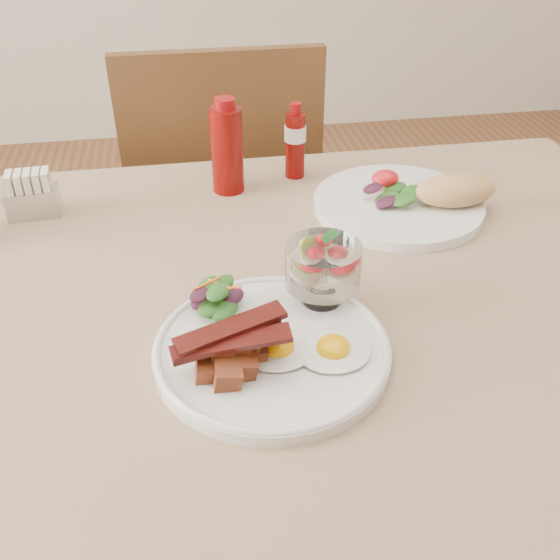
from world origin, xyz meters
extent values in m
cylinder|color=brown|center=(0.59, 0.36, 0.35)|extent=(0.06, 0.06, 0.71)
cube|color=brown|center=(0.00, 0.00, 0.73)|extent=(1.30, 0.85, 0.04)
cube|color=#9B805F|center=(0.00, 0.00, 0.75)|extent=(1.33, 0.88, 0.00)
cylinder|color=brown|center=(-0.18, 0.57, 0.23)|extent=(0.04, 0.04, 0.45)
cylinder|color=brown|center=(0.18, 0.57, 0.23)|extent=(0.04, 0.04, 0.45)
cylinder|color=brown|center=(-0.18, 0.93, 0.23)|extent=(0.04, 0.04, 0.45)
cylinder|color=brown|center=(0.18, 0.93, 0.23)|extent=(0.04, 0.04, 0.45)
cube|color=brown|center=(0.00, 0.75, 0.47)|extent=(0.42, 0.42, 0.03)
cube|color=brown|center=(0.00, 0.55, 0.70)|extent=(0.42, 0.03, 0.46)
cylinder|color=silver|center=(0.00, -0.13, 0.76)|extent=(0.28, 0.28, 0.02)
ellipsoid|color=white|center=(0.06, -0.15, 0.77)|extent=(0.11, 0.11, 0.01)
ellipsoid|color=#FFAD05|center=(0.06, -0.15, 0.78)|extent=(0.04, 0.04, 0.02)
ellipsoid|color=white|center=(0.00, -0.14, 0.77)|extent=(0.11, 0.11, 0.01)
ellipsoid|color=#FFAD05|center=(0.00, -0.14, 0.78)|extent=(0.04, 0.04, 0.02)
cube|color=maroon|center=(-0.06, -0.15, 0.78)|extent=(0.03, 0.03, 0.03)
cube|color=maroon|center=(-0.04, -0.17, 0.78)|extent=(0.04, 0.04, 0.03)
cube|color=maroon|center=(-0.08, -0.17, 0.78)|extent=(0.03, 0.03, 0.02)
cube|color=maroon|center=(-0.03, -0.15, 0.78)|extent=(0.03, 0.03, 0.03)
cube|color=maroon|center=(-0.06, -0.18, 0.78)|extent=(0.04, 0.04, 0.03)
cube|color=maroon|center=(-0.08, -0.14, 0.78)|extent=(0.03, 0.03, 0.02)
cube|color=maroon|center=(-0.05, -0.16, 0.80)|extent=(0.03, 0.03, 0.03)
cube|color=maroon|center=(-0.06, -0.16, 0.80)|extent=(0.03, 0.03, 0.02)
cube|color=maroon|center=(-0.04, -0.15, 0.80)|extent=(0.03, 0.03, 0.03)
cube|color=#53130D|center=(-0.06, -0.16, 0.81)|extent=(0.13, 0.05, 0.01)
cube|color=#53130D|center=(-0.05, -0.17, 0.81)|extent=(0.13, 0.03, 0.01)
cube|color=#53130D|center=(-0.05, -0.15, 0.82)|extent=(0.13, 0.06, 0.01)
ellipsoid|color=#1A4612|center=(-0.06, -0.05, 0.77)|extent=(0.04, 0.03, 0.01)
ellipsoid|color=#1A4612|center=(-0.05, -0.04, 0.78)|extent=(0.04, 0.03, 0.01)
ellipsoid|color=#321021|center=(-0.08, -0.04, 0.78)|extent=(0.04, 0.03, 0.01)
ellipsoid|color=#1A4612|center=(-0.05, -0.07, 0.78)|extent=(0.04, 0.03, 0.01)
ellipsoid|color=#1A4612|center=(-0.07, -0.06, 0.78)|extent=(0.04, 0.03, 0.01)
ellipsoid|color=#321021|center=(-0.04, -0.05, 0.79)|extent=(0.03, 0.03, 0.01)
ellipsoid|color=#1A4612|center=(-0.07, -0.03, 0.79)|extent=(0.04, 0.03, 0.01)
ellipsoid|color=#1A4612|center=(-0.05, -0.03, 0.80)|extent=(0.04, 0.03, 0.01)
ellipsoid|color=#321021|center=(-0.08, -0.06, 0.80)|extent=(0.03, 0.02, 0.01)
ellipsoid|color=#1A4612|center=(-0.06, -0.06, 0.80)|extent=(0.04, 0.03, 0.01)
cylinder|color=orange|center=(-0.06, -0.05, 0.81)|extent=(0.03, 0.03, 0.01)
cylinder|color=orange|center=(-0.07, -0.04, 0.81)|extent=(0.04, 0.02, 0.01)
cylinder|color=orange|center=(-0.05, -0.06, 0.81)|extent=(0.04, 0.01, 0.01)
cylinder|color=white|center=(0.07, -0.05, 0.77)|extent=(0.05, 0.05, 0.01)
cylinder|color=white|center=(0.07, -0.05, 0.79)|extent=(0.02, 0.02, 0.02)
cylinder|color=white|center=(0.07, -0.05, 0.82)|extent=(0.10, 0.10, 0.05)
cylinder|color=beige|center=(0.06, -0.05, 0.81)|extent=(0.03, 0.03, 0.01)
cylinder|color=beige|center=(0.09, -0.05, 0.82)|extent=(0.03, 0.03, 0.01)
cylinder|color=beige|center=(0.07, -0.03, 0.82)|extent=(0.03, 0.03, 0.01)
cylinder|color=#9ABC39|center=(0.06, -0.04, 0.84)|extent=(0.04, 0.04, 0.01)
cone|color=red|center=(0.09, -0.06, 0.84)|extent=(0.03, 0.03, 0.03)
cone|color=red|center=(0.06, -0.06, 0.85)|extent=(0.03, 0.03, 0.03)
cone|color=red|center=(0.07, -0.03, 0.85)|extent=(0.03, 0.03, 0.03)
ellipsoid|color=#2A742C|center=(0.08, -0.05, 0.86)|extent=(0.02, 0.01, 0.00)
ellipsoid|color=#2A742C|center=(0.08, -0.05, 0.86)|extent=(0.02, 0.01, 0.00)
cylinder|color=silver|center=(0.26, 0.20, 0.76)|extent=(0.28, 0.28, 0.02)
ellipsoid|color=#1A4612|center=(0.24, 0.19, 0.77)|extent=(0.05, 0.04, 0.01)
ellipsoid|color=#1A4612|center=(0.26, 0.22, 0.78)|extent=(0.04, 0.03, 0.01)
ellipsoid|color=#321021|center=(0.23, 0.17, 0.78)|extent=(0.04, 0.03, 0.01)
ellipsoid|color=#1A4612|center=(0.26, 0.17, 0.79)|extent=(0.04, 0.03, 0.01)
ellipsoid|color=#1A4612|center=(0.28, 0.19, 0.79)|extent=(0.04, 0.03, 0.01)
ellipsoid|color=#321021|center=(0.22, 0.21, 0.79)|extent=(0.03, 0.03, 0.01)
ellipsoid|color=red|center=(0.25, 0.24, 0.78)|extent=(0.05, 0.04, 0.03)
ellipsoid|color=tan|center=(0.34, 0.17, 0.80)|extent=(0.14, 0.09, 0.05)
cylinder|color=#630805|center=(-0.01, 0.31, 0.83)|extent=(0.07, 0.07, 0.15)
cylinder|color=maroon|center=(-0.01, 0.31, 0.91)|extent=(0.04, 0.04, 0.02)
cylinder|color=#630805|center=(0.11, 0.35, 0.81)|extent=(0.04, 0.04, 0.12)
cylinder|color=silver|center=(0.11, 0.35, 0.83)|extent=(0.04, 0.04, 0.03)
cylinder|color=maroon|center=(0.11, 0.35, 0.88)|extent=(0.02, 0.02, 0.02)
cube|color=#B8B7BC|center=(-0.33, 0.28, 0.77)|extent=(0.09, 0.05, 0.05)
cube|color=beige|center=(-0.36, 0.28, 0.80)|extent=(0.01, 0.04, 0.05)
cube|color=beige|center=(-0.35, 0.28, 0.80)|extent=(0.01, 0.04, 0.05)
cube|color=beige|center=(-0.33, 0.28, 0.80)|extent=(0.01, 0.04, 0.05)
cube|color=beige|center=(-0.32, 0.28, 0.80)|extent=(0.01, 0.04, 0.05)
cube|color=beige|center=(-0.30, 0.28, 0.80)|extent=(0.01, 0.04, 0.05)
camera|label=1|loc=(-0.09, -0.68, 1.25)|focal=40.00mm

